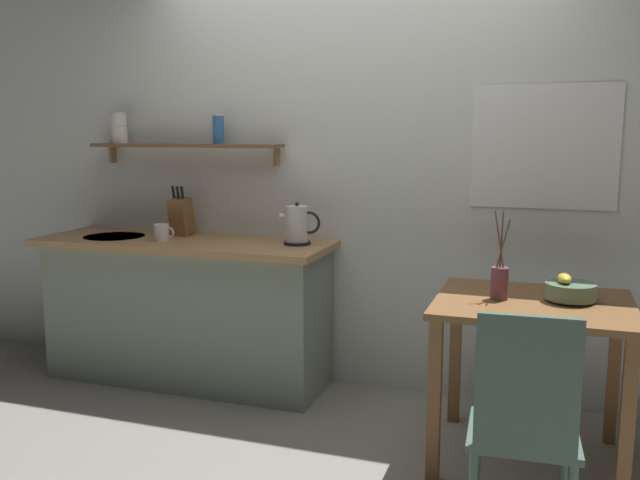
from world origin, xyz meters
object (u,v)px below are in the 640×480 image
(knife_block, at_px, (181,216))
(fruit_bowl, at_px, (570,290))
(dining_table, at_px, (532,329))
(dining_chair_near, at_px, (524,421))
(coffee_mug_by_sink, at_px, (162,232))
(twig_vase, at_px, (499,281))
(electric_kettle, at_px, (298,226))

(knife_block, bearing_deg, fruit_bowl, -12.02)
(dining_table, xyz_separation_m, fruit_bowl, (0.15, 0.04, 0.19))
(dining_chair_near, bearing_deg, coffee_mug_by_sink, 153.86)
(dining_chair_near, relative_size, knife_block, 2.96)
(coffee_mug_by_sink, bearing_deg, dining_table, -8.36)
(knife_block, bearing_deg, dining_table, -13.90)
(twig_vase, height_order, coffee_mug_by_sink, twig_vase)
(electric_kettle, height_order, coffee_mug_by_sink, electric_kettle)
(dining_table, distance_m, electric_kettle, 1.45)
(dining_table, height_order, knife_block, knife_block)
(electric_kettle, height_order, knife_block, knife_block)
(dining_table, xyz_separation_m, coffee_mug_by_sink, (-2.16, 0.32, 0.30))
(fruit_bowl, xyz_separation_m, electric_kettle, (-1.49, 0.41, 0.18))
(dining_chair_near, relative_size, twig_vase, 2.27)
(electric_kettle, relative_size, knife_block, 0.79)
(fruit_bowl, xyz_separation_m, twig_vase, (-0.31, -0.06, 0.03))
(electric_kettle, bearing_deg, coffee_mug_by_sink, -170.61)
(knife_block, height_order, coffee_mug_by_sink, knife_block)
(knife_block, bearing_deg, coffee_mug_by_sink, -92.40)
(dining_table, xyz_separation_m, dining_chair_near, (0.00, -0.74, -0.14))
(twig_vase, bearing_deg, fruit_bowl, 11.39)
(fruit_bowl, bearing_deg, coffee_mug_by_sink, 173.21)
(dining_table, bearing_deg, twig_vase, -172.42)
(twig_vase, relative_size, knife_block, 1.30)
(fruit_bowl, relative_size, knife_block, 0.72)
(coffee_mug_by_sink, bearing_deg, knife_block, 87.60)
(twig_vase, distance_m, electric_kettle, 1.28)
(dining_chair_near, bearing_deg, electric_kettle, 138.13)
(dining_chair_near, distance_m, twig_vase, 0.82)
(knife_block, relative_size, coffee_mug_by_sink, 2.30)
(dining_chair_near, distance_m, fruit_bowl, 0.86)
(dining_table, bearing_deg, coffee_mug_by_sink, 171.64)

